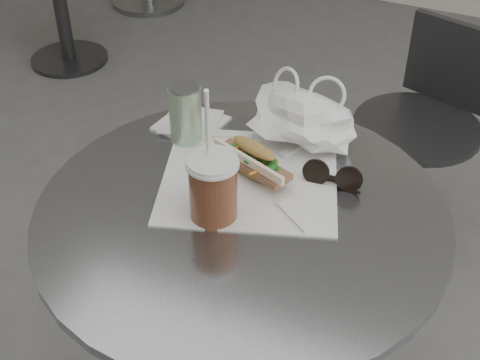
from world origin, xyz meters
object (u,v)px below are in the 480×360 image
at_px(chair_far, 417,156).
at_px(banh_mi, 253,160).
at_px(drink_can, 186,114).
at_px(cafe_table, 241,310).
at_px(sunglasses, 332,177).
at_px(iced_coffee, 213,187).

distance_m(chair_far, banh_mi, 0.95).
bearing_deg(drink_can, cafe_table, -38.07).
bearing_deg(sunglasses, chair_far, 81.38).
relative_size(iced_coffee, drink_can, 2.13).
distance_m(cafe_table, iced_coffee, 0.34).
bearing_deg(sunglasses, banh_mi, -171.15).
height_order(banh_mi, iced_coffee, iced_coffee).
relative_size(cafe_table, sunglasses, 6.50).
relative_size(cafe_table, drink_can, 6.00).
bearing_deg(banh_mi, sunglasses, 34.25).
xyz_separation_m(chair_far, iced_coffee, (-0.21, -0.95, 0.49)).
relative_size(iced_coffee, sunglasses, 2.31).
distance_m(cafe_table, banh_mi, 0.33).
relative_size(cafe_table, chair_far, 1.07).
bearing_deg(cafe_table, sunglasses, 47.63).
xyz_separation_m(cafe_table, chair_far, (0.18, 0.91, -0.15)).
bearing_deg(iced_coffee, sunglasses, 46.90).
bearing_deg(sunglasses, iced_coffee, -137.94).
relative_size(sunglasses, drink_can, 0.92).
bearing_deg(iced_coffee, banh_mi, 84.24).
bearing_deg(chair_far, cafe_table, 95.66).
bearing_deg(cafe_table, drink_can, 141.93).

